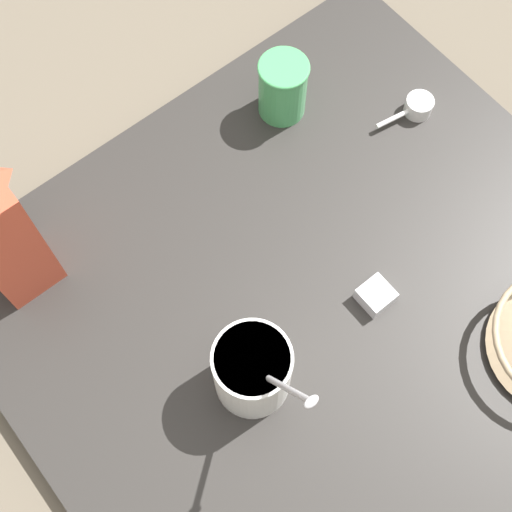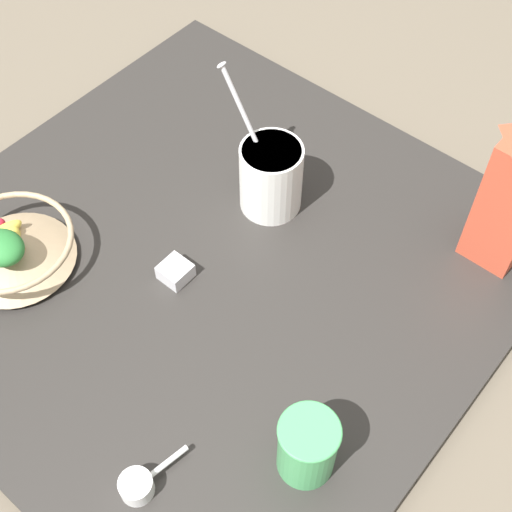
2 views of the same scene
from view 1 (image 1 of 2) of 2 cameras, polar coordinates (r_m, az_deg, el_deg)
ground_plane at (r=1.10m, az=6.30°, el=-5.20°), size 6.00×6.00×0.00m
countertop at (r=1.09m, az=6.38°, el=-4.94°), size 0.93×0.93×0.03m
yogurt_tub at (r=0.96m, az=-0.27°, el=-9.07°), size 0.16×0.11×0.25m
drinking_cup at (r=1.18m, az=2.15°, el=13.35°), size 0.08×0.08×0.11m
spice_jar at (r=1.07m, az=9.54°, el=-3.17°), size 0.05×0.05×0.03m
measuring_scoop at (r=1.24m, az=12.78°, el=11.58°), size 0.05×0.11×0.03m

